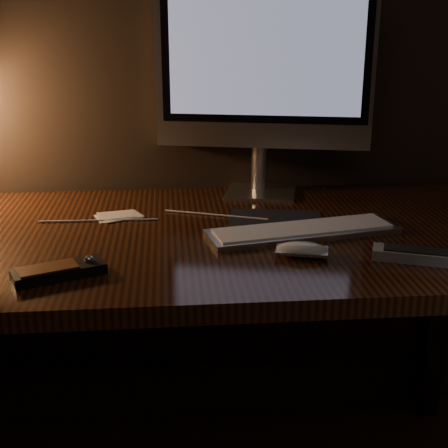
{
  "coord_description": "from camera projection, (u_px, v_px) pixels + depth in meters",
  "views": [
    {
      "loc": [
        -0.05,
        0.53,
        1.21
      ],
      "look_at": [
        0.06,
        1.73,
        0.81
      ],
      "focal_mm": 50.0,
      "sensor_mm": 36.0,
      "label": 1
    }
  ],
  "objects": [
    {
      "name": "desk",
      "position": [
        193.0,
        272.0,
        1.51
      ],
      "size": [
        1.6,
        0.75,
        0.75
      ],
      "color": "#3C1D0D",
      "rests_on": "ground"
    },
    {
      "name": "tv_remote",
      "position": [
        428.0,
        256.0,
        1.23
      ],
      "size": [
        0.22,
        0.13,
        0.03
      ],
      "rotation": [
        0.0,
        0.0,
        -0.37
      ],
      "color": "gray",
      "rests_on": "desk"
    },
    {
      "name": "monitor",
      "position": [
        264.0,
        62.0,
        1.59
      ],
      "size": [
        0.56,
        0.2,
        0.59
      ],
      "rotation": [
        0.0,
        0.0,
        -0.23
      ],
      "color": "silver",
      "rests_on": "desk"
    },
    {
      "name": "media_remote",
      "position": [
        59.0,
        271.0,
        1.16
      ],
      "size": [
        0.18,
        0.12,
        0.03
      ],
      "rotation": [
        0.0,
        0.0,
        0.4
      ],
      "color": "black",
      "rests_on": "desk"
    },
    {
      "name": "cable",
      "position": [
        158.0,
        219.0,
        1.49
      ],
      "size": [
        0.53,
        0.13,
        0.0
      ],
      "primitive_type": "cylinder",
      "rotation": [
        0.0,
        1.57,
        -0.24
      ],
      "color": "white",
      "rests_on": "desk"
    },
    {
      "name": "mousepad",
      "position": [
        275.0,
        221.0,
        1.48
      ],
      "size": [
        0.25,
        0.21,
        0.0
      ],
      "primitive_type": "cube",
      "rotation": [
        0.0,
        0.0,
        -0.18
      ],
      "color": "black",
      "rests_on": "desk"
    },
    {
      "name": "keyboard",
      "position": [
        303.0,
        230.0,
        1.39
      ],
      "size": [
        0.45,
        0.2,
        0.02
      ],
      "primitive_type": "cube",
      "rotation": [
        0.0,
        0.0,
        0.2
      ],
      "color": "silver",
      "rests_on": "desk"
    },
    {
      "name": "papers",
      "position": [
        118.0,
        216.0,
        1.51
      ],
      "size": [
        0.12,
        0.1,
        0.01
      ],
      "primitive_type": "cube",
      "rotation": [
        0.0,
        0.0,
        0.32
      ],
      "color": "white",
      "rests_on": "desk"
    },
    {
      "name": "mouse",
      "position": [
        302.0,
        251.0,
        1.26
      ],
      "size": [
        0.12,
        0.08,
        0.02
      ],
      "primitive_type": "ellipsoid",
      "rotation": [
        0.0,
        0.0,
        -0.25
      ],
      "color": "white",
      "rests_on": "desk"
    }
  ]
}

